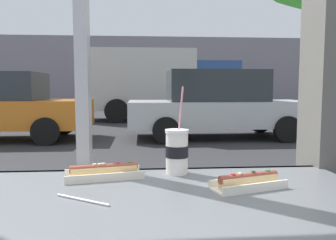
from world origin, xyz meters
TOP-DOWN VIEW (x-y plane):
  - ground_plane at (0.00, 8.00)m, footprint 60.00×60.00m
  - sidewalk_strip at (0.00, 1.60)m, footprint 16.00×2.80m
  - building_facade_far at (0.00, 21.62)m, footprint 28.00×1.20m
  - soda_cup_right at (0.36, -0.05)m, footprint 0.09×0.09m
  - hotdog_tray_near at (0.56, -0.25)m, footprint 0.25×0.15m
  - hotdog_tray_far at (0.10, -0.09)m, footprint 0.28×0.15m
  - loose_straw at (0.06, -0.33)m, footprint 0.16×0.11m
  - parked_car_silver at (2.20, 7.41)m, footprint 4.68×2.06m
  - box_truck at (0.81, 12.47)m, footprint 6.26×2.44m

SIDE VIEW (x-z plane):
  - ground_plane at x=0.00m, z-range 0.00..0.00m
  - sidewalk_strip at x=0.00m, z-range 0.00..0.14m
  - parked_car_silver at x=2.20m, z-range 0.00..1.76m
  - loose_straw at x=0.06m, z-range 0.99..0.99m
  - hotdog_tray_far at x=0.10m, z-range 0.98..1.04m
  - hotdog_tray_near at x=0.56m, z-range 0.98..1.04m
  - soda_cup_right at x=0.36m, z-range 0.91..1.23m
  - box_truck at x=0.81m, z-range 0.14..2.94m
  - building_facade_far at x=0.00m, z-range 0.00..4.65m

